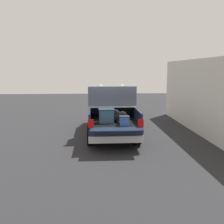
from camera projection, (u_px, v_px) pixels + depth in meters
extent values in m
plane|color=#262628|center=(111.00, 134.00, 11.75)|extent=(40.00, 40.00, 0.00)
cube|color=#162138|center=(111.00, 120.00, 11.65)|extent=(5.50, 1.92, 0.48)
cube|color=black|center=(113.00, 120.00, 10.42)|extent=(2.80, 1.80, 0.04)
cube|color=#162138|center=(90.00, 115.00, 10.33)|extent=(2.80, 0.06, 0.50)
cube|color=#162138|center=(136.00, 114.00, 10.45)|extent=(2.80, 0.06, 0.50)
cube|color=#162138|center=(111.00, 109.00, 11.74)|extent=(0.06, 1.80, 0.50)
cube|color=#162138|center=(116.00, 129.00, 8.78)|extent=(0.55, 1.80, 0.04)
cube|color=#B2B2B7|center=(112.00, 105.00, 11.11)|extent=(1.25, 1.92, 0.04)
cube|color=#162138|center=(109.00, 106.00, 12.90)|extent=(2.30, 1.92, 0.50)
cube|color=#2D3842|center=(110.00, 96.00, 12.72)|extent=(1.94, 1.76, 0.53)
cube|color=#162138|center=(108.00, 103.00, 14.24)|extent=(0.40, 1.82, 0.38)
cube|color=#B2B2B7|center=(116.00, 139.00, 8.99)|extent=(0.24, 1.92, 0.24)
cube|color=red|center=(91.00, 124.00, 8.94)|extent=(0.06, 0.20, 0.28)
cube|color=red|center=(141.00, 123.00, 9.06)|extent=(0.06, 0.20, 0.28)
cylinder|color=black|center=(92.00, 118.00, 13.35)|extent=(0.79, 0.30, 0.79)
cylinder|color=black|center=(126.00, 118.00, 13.46)|extent=(0.79, 0.30, 0.79)
cylinder|color=black|center=(91.00, 135.00, 9.90)|extent=(0.79, 0.30, 0.79)
cylinder|color=black|center=(136.00, 134.00, 10.02)|extent=(0.79, 0.30, 0.79)
cube|color=#335170|center=(106.00, 116.00, 9.79)|extent=(0.40, 0.55, 0.48)
cube|color=#23394E|center=(106.00, 109.00, 9.75)|extent=(0.44, 0.59, 0.05)
ellipsoid|color=black|center=(116.00, 116.00, 9.93)|extent=(0.20, 0.37, 0.48)
ellipsoid|color=black|center=(116.00, 118.00, 9.83)|extent=(0.09, 0.26, 0.21)
ellipsoid|color=black|center=(122.00, 117.00, 9.70)|extent=(0.20, 0.37, 0.45)
ellipsoid|color=black|center=(123.00, 119.00, 9.60)|extent=(0.09, 0.26, 0.20)
cube|color=#3359B2|center=(124.00, 121.00, 9.34)|extent=(0.26, 0.34, 0.30)
cube|color=#262628|center=(124.00, 117.00, 9.31)|extent=(0.28, 0.36, 0.04)
cube|color=#4C5166|center=(112.00, 100.00, 11.07)|extent=(0.93, 2.00, 0.42)
cube|color=#4C5166|center=(112.00, 91.00, 10.63)|extent=(0.16, 2.00, 0.40)
cube|color=#4C5166|center=(91.00, 92.00, 11.01)|extent=(0.69, 0.20, 0.22)
cube|color=#4C5166|center=(132.00, 92.00, 11.13)|extent=(0.69, 0.20, 0.22)
cube|color=yellow|center=(101.00, 85.00, 10.94)|extent=(1.03, 0.03, 0.02)
cube|color=yellow|center=(122.00, 85.00, 11.00)|extent=(1.03, 0.03, 0.02)
cube|color=silver|center=(200.00, 96.00, 11.71)|extent=(9.86, 0.36, 3.37)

